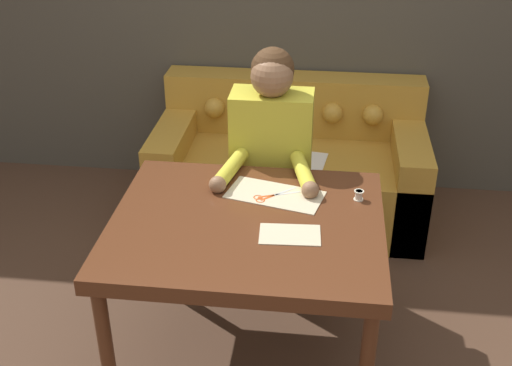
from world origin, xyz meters
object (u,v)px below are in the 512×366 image
object	(u,v)px
couch	(290,168)
person	(272,167)
thread_spool	(359,195)
dining_table	(247,235)
scissors	(269,197)

from	to	relation	value
couch	person	xyz separation A→B (m)	(-0.05, -0.68, 0.36)
thread_spool	person	bearing A→B (deg)	135.70
dining_table	thread_spool	distance (m)	0.54
person	couch	bearing A→B (deg)	85.54
thread_spool	couch	bearing A→B (deg)	108.91
scissors	thread_spool	xyz separation A→B (m)	(0.40, 0.03, 0.02)
person	scissors	world-z (taller)	person
couch	scissors	size ratio (longest dim) A/B	7.81
person	dining_table	bearing A→B (deg)	-93.85
couch	thread_spool	world-z (taller)	couch
person	thread_spool	xyz separation A→B (m)	(0.43, -0.42, 0.11)
couch	thread_spool	distance (m)	1.26
thread_spool	scissors	bearing A→B (deg)	-176.11
scissors	thread_spool	world-z (taller)	thread_spool
person	thread_spool	distance (m)	0.61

